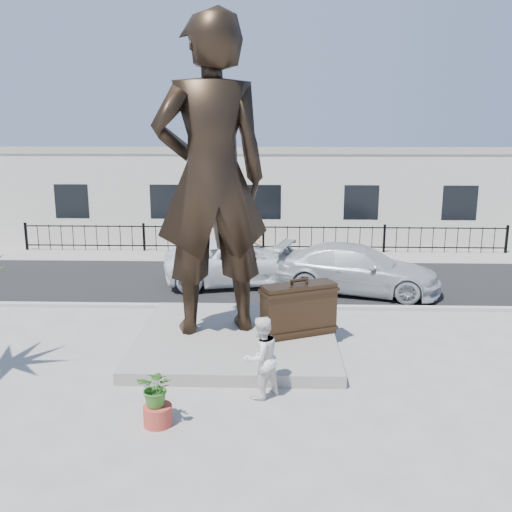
{
  "coord_description": "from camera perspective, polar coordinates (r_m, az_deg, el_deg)",
  "views": [
    {
      "loc": [
        0.46,
        -12.77,
        5.73
      ],
      "look_at": [
        0.0,
        2.0,
        2.3
      ],
      "focal_mm": 40.0,
      "sensor_mm": 36.0,
      "label": 1
    }
  ],
  "objects": [
    {
      "name": "plinth",
      "position": [
        15.35,
        -1.94,
        -8.26
      ],
      "size": [
        5.2,
        5.2,
        0.3
      ],
      "primitive_type": "cube",
      "color": "gray",
      "rests_on": "ground"
    },
    {
      "name": "car_silver",
      "position": [
        20.07,
        10.1,
        -1.28
      ],
      "size": [
        6.05,
        3.75,
        1.64
      ],
      "primitive_type": "imported",
      "rotation": [
        0.0,
        0.0,
        1.29
      ],
      "color": "#BABEBF",
      "rests_on": "street"
    },
    {
      "name": "tourist",
      "position": [
        12.26,
        0.49,
        -10.11
      ],
      "size": [
        1.11,
        1.09,
        1.8
      ],
      "primitive_type": "imported",
      "rotation": [
        0.0,
        0.0,
        3.83
      ],
      "color": "white",
      "rests_on": "ground"
    },
    {
      "name": "suitcase",
      "position": [
        15.05,
        4.29,
        -5.34
      ],
      "size": [
        2.03,
        1.35,
        1.37
      ],
      "primitive_type": "cube",
      "rotation": [
        0.0,
        0.0,
        0.41
      ],
      "color": "#312214",
      "rests_on": "plinth"
    },
    {
      "name": "fence",
      "position": [
        26.08,
        0.74,
        1.72
      ],
      "size": [
        22.0,
        0.1,
        1.2
      ],
      "primitive_type": "cube",
      "color": "black",
      "rests_on": "ground"
    },
    {
      "name": "street",
      "position": [
        21.55,
        0.5,
        -2.34
      ],
      "size": [
        40.0,
        7.0,
        0.01
      ],
      "primitive_type": "cube",
      "color": "black",
      "rests_on": "ground"
    },
    {
      "name": "curb",
      "position": [
        18.18,
        0.25,
        -5.1
      ],
      "size": [
        40.0,
        0.25,
        0.12
      ],
      "primitive_type": "cube",
      "color": "#A5A399",
      "rests_on": "ground"
    },
    {
      "name": "statue",
      "position": [
        14.77,
        -4.5,
        7.73
      ],
      "size": [
        3.39,
        2.7,
        8.13
      ],
      "primitive_type": "imported",
      "rotation": [
        0.0,
        0.0,
        3.42
      ],
      "color": "black",
      "rests_on": "plinth"
    },
    {
      "name": "shrub",
      "position": [
        11.4,
        -9.9,
        -12.84
      ],
      "size": [
        0.77,
        0.69,
        0.77
      ],
      "primitive_type": "imported",
      "rotation": [
        0.0,
        0.0,
        -0.15
      ],
      "color": "#387024",
      "rests_on": "planter"
    },
    {
      "name": "ground",
      "position": [
        14.0,
        -0.26,
        -11.09
      ],
      "size": [
        100.0,
        100.0,
        0.0
      ],
      "primitive_type": "plane",
      "color": "#9E9991",
      "rests_on": "ground"
    },
    {
      "name": "car_white",
      "position": [
        20.88,
        -1.25,
        -0.56
      ],
      "size": [
        6.15,
        3.62,
        1.61
      ],
      "primitive_type": "imported",
      "rotation": [
        0.0,
        0.0,
        1.74
      ],
      "color": "white",
      "rests_on": "street"
    },
    {
      "name": "worker",
      "position": [
        25.32,
        -0.72,
        1.89
      ],
      "size": [
        1.1,
        0.72,
        1.6
      ],
      "primitive_type": "imported",
      "rotation": [
        0.0,
        0.0,
        0.12
      ],
      "color": "#FF9D0D",
      "rests_on": "far_sidewalk"
    },
    {
      "name": "planter",
      "position": [
        11.67,
        -9.79,
        -15.42
      ],
      "size": [
        0.56,
        0.56,
        0.4
      ],
      "primitive_type": "cylinder",
      "color": "#B03B2E",
      "rests_on": "ground"
    },
    {
      "name": "building",
      "position": [
        29.98,
        0.9,
        6.3
      ],
      "size": [
        28.0,
        7.0,
        4.4
      ],
      "primitive_type": "cube",
      "color": "silver",
      "rests_on": "ground"
    },
    {
      "name": "far_sidewalk",
      "position": [
        25.42,
        0.7,
        0.06
      ],
      "size": [
        40.0,
        2.5,
        0.02
      ],
      "primitive_type": "cube",
      "color": "#9E9991",
      "rests_on": "ground"
    }
  ]
}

